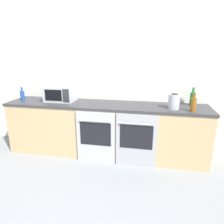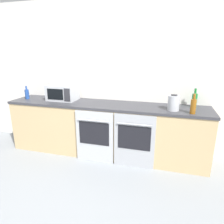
# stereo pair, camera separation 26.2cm
# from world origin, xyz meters

# --- Properties ---
(wall_back) EXTENTS (10.00, 0.06, 2.60)m
(wall_back) POSITION_xyz_m (0.00, 2.05, 1.30)
(wall_back) COLOR silver
(wall_back) RESTS_ON ground_plane
(counter_back) EXTENTS (3.36, 0.65, 0.90)m
(counter_back) POSITION_xyz_m (0.00, 1.71, 0.45)
(counter_back) COLOR tan
(counter_back) RESTS_ON ground_plane
(oven_left) EXTENTS (0.62, 0.06, 0.85)m
(oven_left) POSITION_xyz_m (-0.08, 1.38, 0.43)
(oven_left) COLOR #B7BABF
(oven_left) RESTS_ON ground_plane
(oven_right) EXTENTS (0.62, 0.06, 0.85)m
(oven_right) POSITION_xyz_m (0.56, 1.38, 0.43)
(oven_right) COLOR #A8AAAF
(oven_right) RESTS_ON ground_plane
(microwave) EXTENTS (0.50, 0.36, 0.27)m
(microwave) POSITION_xyz_m (-0.81, 1.77, 1.04)
(microwave) COLOR #B7BABF
(microwave) RESTS_ON counter_back
(bottle_amber) EXTENTS (0.08, 0.08, 0.28)m
(bottle_amber) POSITION_xyz_m (1.34, 1.50, 1.01)
(bottle_amber) COLOR #8C5114
(bottle_amber) RESTS_ON counter_back
(bottle_green) EXTENTS (0.08, 0.08, 0.29)m
(bottle_green) POSITION_xyz_m (1.40, 1.88, 1.02)
(bottle_green) COLOR #19722D
(bottle_green) RESTS_ON counter_back
(bottle_blue) EXTENTS (0.07, 0.07, 0.24)m
(bottle_blue) POSITION_xyz_m (-1.49, 1.68, 0.99)
(bottle_blue) COLOR #234793
(bottle_blue) RESTS_ON counter_back
(kettle) EXTENTS (0.17, 0.17, 0.23)m
(kettle) POSITION_xyz_m (1.08, 1.60, 1.01)
(kettle) COLOR #B7BABF
(kettle) RESTS_ON counter_back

